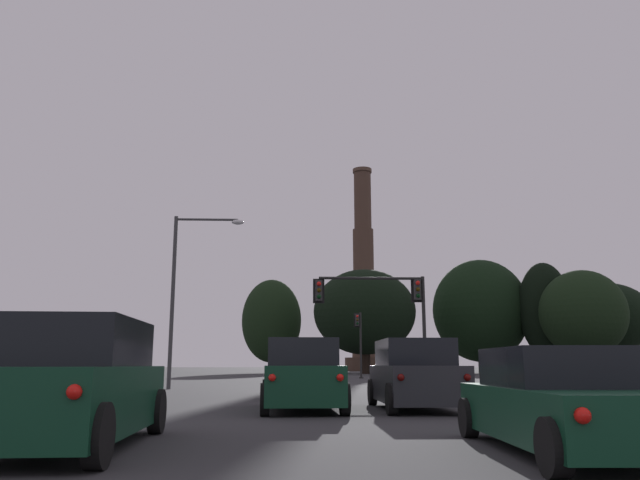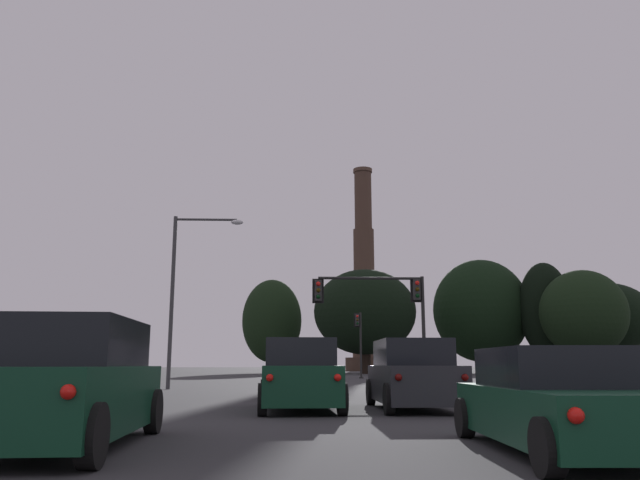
# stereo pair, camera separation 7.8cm
# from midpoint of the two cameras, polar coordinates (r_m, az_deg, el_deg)

# --- Properties ---
(suv_center_lane_second) EXTENTS (2.26, 4.96, 1.86)m
(suv_center_lane_second) POSITION_cam_midpoint_polar(r_m,az_deg,el_deg) (17.06, -1.86, -12.29)
(suv_center_lane_second) COLOR #0F3823
(suv_center_lane_second) RESTS_ON ground_plane
(suv_right_lane_second) EXTENTS (2.13, 4.92, 1.86)m
(suv_right_lane_second) POSITION_cam_midpoint_polar(r_m,az_deg,el_deg) (17.49, 8.53, -12.15)
(suv_right_lane_second) COLOR #232328
(suv_right_lane_second) RESTS_ON ground_plane
(pickup_truck_center_lane_front) EXTENTS (2.28, 5.54, 1.82)m
(pickup_truck_center_lane_front) POSITION_cam_midpoint_polar(r_m,az_deg,el_deg) (24.13, -1.91, -12.23)
(pickup_truck_center_lane_front) COLOR #232328
(pickup_truck_center_lane_front) RESTS_ON ground_plane
(sedan_right_lane_third) EXTENTS (2.14, 4.76, 1.43)m
(sedan_right_lane_third) POSITION_cam_midpoint_polar(r_m,az_deg,el_deg) (9.50, 21.09, -13.71)
(sedan_right_lane_third) COLOR #0F3823
(sedan_right_lane_third) RESTS_ON ground_plane
(suv_left_lane_third) EXTENTS (2.28, 4.97, 1.86)m
(suv_left_lane_third) POSITION_cam_midpoint_polar(r_m,az_deg,el_deg) (10.06, -22.05, -12.16)
(suv_left_lane_third) COLOR #0F3823
(suv_left_lane_third) RESTS_ON ground_plane
(traffic_light_far_right) EXTENTS (0.78, 0.50, 5.78)m
(traffic_light_far_right) POSITION_cam_midpoint_polar(r_m,az_deg,el_deg) (56.23, 3.56, -8.64)
(traffic_light_far_right) COLOR black
(traffic_light_far_right) RESTS_ON ground_plane
(traffic_light_overhead_right) EXTENTS (5.77, 0.50, 5.58)m
(traffic_light_overhead_right) POSITION_cam_midpoint_polar(r_m,az_deg,el_deg) (31.69, 5.98, -5.65)
(traffic_light_overhead_right) COLOR black
(traffic_light_overhead_right) RESTS_ON ground_plane
(street_lamp) EXTENTS (3.60, 0.36, 8.72)m
(street_lamp) POSITION_cam_midpoint_polar(r_m,az_deg,el_deg) (32.45, -12.34, -3.64)
(street_lamp) COLOR #38383A
(street_lamp) RESTS_ON ground_plane
(smokestack) EXTENTS (7.56, 7.56, 39.84)m
(smokestack) POSITION_cam_midpoint_polar(r_m,az_deg,el_deg) (121.52, 4.01, -4.48)
(smokestack) COLOR #3C2B22
(smokestack) RESTS_ON ground_plane
(treeline_right_mid) EXTENTS (8.54, 7.69, 13.35)m
(treeline_right_mid) POSITION_cam_midpoint_polar(r_m,az_deg,el_deg) (90.76, -4.47, -7.37)
(treeline_right_mid) COLOR black
(treeline_right_mid) RESTS_ON ground_plane
(treeline_left_mid) EXTENTS (13.73, 12.36, 13.87)m
(treeline_left_mid) POSITION_cam_midpoint_polar(r_m,az_deg,el_deg) (84.49, 4.07, -6.57)
(treeline_left_mid) COLOR black
(treeline_left_mid) RESTS_ON ground_plane
(treeline_center_left) EXTENTS (7.17, 6.45, 15.20)m
(treeline_center_left) POSITION_cam_midpoint_polar(r_m,az_deg,el_deg) (91.98, 19.86, -6.00)
(treeline_center_left) COLOR black
(treeline_center_left) RESTS_ON ground_plane
(treeline_far_right) EXTENTS (11.31, 10.18, 13.51)m
(treeline_far_right) POSITION_cam_midpoint_polar(r_m,az_deg,el_deg) (89.28, 22.89, -6.20)
(treeline_far_right) COLOR black
(treeline_far_right) RESTS_ON ground_plane
(treeline_center_right) EXTENTS (13.82, 12.44, 16.33)m
(treeline_center_right) POSITION_cam_midpoint_polar(r_m,az_deg,el_deg) (93.99, 14.45, -6.26)
(treeline_center_right) COLOR black
(treeline_center_right) RESTS_ON ground_plane
(treeline_far_left) EXTENTS (12.70, 11.43, 12.55)m
(treeline_far_left) POSITION_cam_midpoint_polar(r_m,az_deg,el_deg) (96.86, 24.69, -6.49)
(treeline_far_left) COLOR black
(treeline_far_left) RESTS_ON ground_plane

